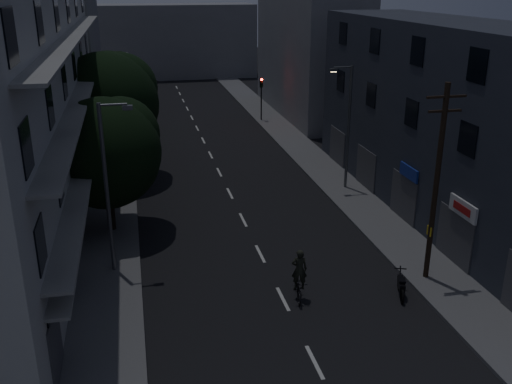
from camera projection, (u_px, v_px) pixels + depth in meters
name	position (u px, v px, depth m)	size (l,w,h in m)	color
ground	(218.00, 170.00, 41.84)	(160.00, 160.00, 0.00)	black
sidewalk_left	(113.00, 176.00, 40.31)	(3.00, 90.00, 0.15)	#565659
sidewalk_right	(316.00, 163.00, 43.32)	(3.00, 90.00, 0.15)	#565659
lane_markings	(207.00, 147.00, 47.56)	(0.15, 60.50, 0.01)	beige
building_left	(15.00, 101.00, 30.59)	(7.00, 36.00, 14.00)	#AFAFAA
building_right	(455.00, 123.00, 32.26)	(6.19, 28.00, 11.00)	#2A2E39
building_far_left	(65.00, 34.00, 57.71)	(6.00, 20.00, 16.00)	slate
building_far_right	(308.00, 50.00, 57.55)	(6.00, 20.00, 13.00)	slate
building_far_end	(169.00, 41.00, 81.31)	(24.00, 8.00, 10.00)	slate
tree_near	(106.00, 149.00, 30.08)	(5.94, 5.94, 7.33)	black
tree_mid	(107.00, 100.00, 38.15)	(7.00, 7.00, 8.61)	black
tree_far	(110.00, 83.00, 49.52)	(5.93, 5.93, 7.33)	black
traffic_signal_far_right	(261.00, 90.00, 55.29)	(0.28, 0.37, 4.10)	black
traffic_signal_far_left	(124.00, 94.00, 53.32)	(0.28, 0.37, 4.10)	black
street_lamp_left_near	(109.00, 181.00, 25.64)	(1.51, 0.25, 8.00)	#595A61
street_lamp_right	(347.00, 121.00, 36.47)	(1.51, 0.25, 8.00)	#54575B
street_lamp_left_far	(117.00, 100.00, 43.02)	(1.51, 0.25, 8.00)	#595D61
utility_pole	(437.00, 181.00, 24.87)	(1.80, 0.24, 9.00)	black
bus_stop_sign	(428.00, 242.00, 25.92)	(0.06, 0.35, 2.52)	#595B60
motorcycle	(401.00, 286.00, 25.03)	(0.81, 1.75, 1.17)	black
cyclist	(299.00, 282.00, 24.70)	(1.01, 1.94, 2.35)	black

